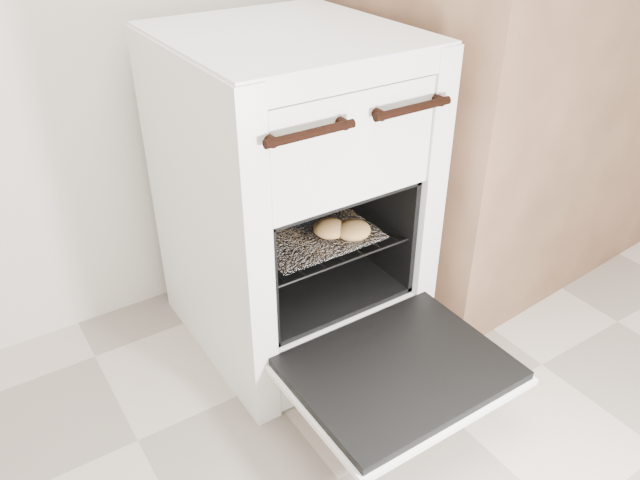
{
  "coord_description": "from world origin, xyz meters",
  "views": [
    {
      "loc": [
        -0.52,
        -0.03,
        1.16
      ],
      "look_at": [
        0.2,
        1.07,
        0.36
      ],
      "focal_mm": 35.0,
      "sensor_mm": 36.0,
      "label": 1
    }
  ],
  "objects": [
    {
      "name": "baked_rolls",
      "position": [
        0.23,
        1.13,
        0.38
      ],
      "size": [
        0.3,
        0.28,
        0.05
      ],
      "color": "tan",
      "rests_on": "foil_sheet"
    },
    {
      "name": "foil_sheet",
      "position": [
        0.2,
        1.12,
        0.36
      ],
      "size": [
        0.31,
        0.27,
        0.01
      ],
      "primitive_type": "cube",
      "color": "silver",
      "rests_on": "oven_rack"
    },
    {
      "name": "oven_rack",
      "position": [
        0.2,
        1.14,
        0.35
      ],
      "size": [
        0.39,
        0.38,
        0.01
      ],
      "color": "black",
      "rests_on": "stove"
    },
    {
      "name": "counter",
      "position": [
        0.98,
        1.22,
        0.49
      ],
      "size": [
        1.02,
        0.72,
        0.97
      ],
      "primitive_type": "cube",
      "rotation": [
        0.0,
        0.0,
        0.07
      ],
      "color": "brown",
      "rests_on": "ground"
    },
    {
      "name": "oven_door",
      "position": [
        0.2,
        0.74,
        0.18
      ],
      "size": [
        0.49,
        0.38,
        0.03
      ],
      "color": "black",
      "rests_on": "stove"
    },
    {
      "name": "stove",
      "position": [
        0.2,
        1.2,
        0.41
      ],
      "size": [
        0.54,
        0.6,
        0.83
      ],
      "color": "silver",
      "rests_on": "ground"
    }
  ]
}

